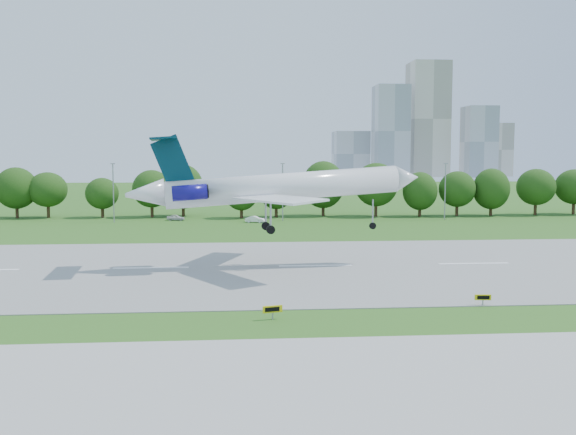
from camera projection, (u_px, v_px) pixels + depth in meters
The scene contains 9 objects.
runway at pixel (474, 264), 80.38m from camera, with size 400.00×45.00×0.08m, color gray.
tree_line at pixel (367, 189), 146.31m from camera, with size 288.40×8.40×10.40m.
light_poles at pixel (365, 191), 136.17m from camera, with size 175.90×0.25×12.19m.
skyline at pixel (422, 133), 448.36m from camera, with size 127.00×52.00×80.00m.
airliner at pixel (269, 187), 77.27m from camera, with size 36.17×26.17×11.75m.
taxi_sign_left at pixel (273, 309), 52.75m from camera, with size 1.66×0.61×1.17m.
taxi_sign_centre at pixel (483, 298), 57.71m from camera, with size 1.47×0.33×1.03m.
service_vehicle_a at pixel (255, 219), 132.17m from camera, with size 1.38×3.97×1.31m, color white.
service_vehicle_b at pixel (176, 218), 136.35m from camera, with size 1.51×3.75×1.28m, color beige.
Camera 1 is at (-29.58, -52.39, 13.30)m, focal length 40.00 mm.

